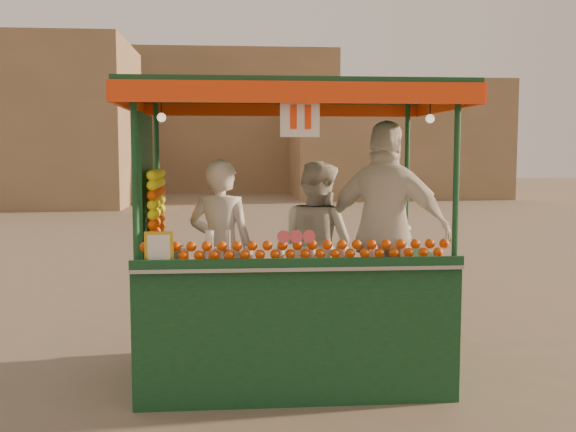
{
  "coord_description": "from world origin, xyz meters",
  "views": [
    {
      "loc": [
        -0.22,
        -5.7,
        1.94
      ],
      "look_at": [
        0.26,
        0.06,
        1.39
      ],
      "focal_mm": 41.58,
      "sensor_mm": 36.0,
      "label": 1
    }
  ],
  "objects": [
    {
      "name": "vendor_middle",
      "position": [
        0.55,
        0.37,
        1.08
      ],
      "size": [
        0.96,
        0.96,
        1.58
      ],
      "rotation": [
        0.0,
        0.0,
        2.35
      ],
      "color": "beige",
      "rests_on": "ground"
    },
    {
      "name": "building_right",
      "position": [
        7.0,
        24.0,
        2.5
      ],
      "size": [
        9.0,
        6.0,
        5.0
      ],
      "primitive_type": "cube",
      "color": "#987556",
      "rests_on": "ground"
    },
    {
      "name": "juice_cart",
      "position": [
        0.2,
        -0.15,
        0.81
      ],
      "size": [
        2.74,
        1.78,
        2.49
      ],
      "color": "#0F371F",
      "rests_on": "ground"
    },
    {
      "name": "vendor_right",
      "position": [
        1.12,
        -0.02,
        1.26
      ],
      "size": [
        1.22,
        0.97,
        1.93
      ],
      "rotation": [
        0.0,
        0.0,
        2.62
      ],
      "color": "silver",
      "rests_on": "ground"
    },
    {
      "name": "vendor_left",
      "position": [
        -0.33,
        0.18,
        1.09
      ],
      "size": [
        0.67,
        0.54,
        1.6
      ],
      "rotation": [
        0.0,
        0.0,
        2.85
      ],
      "color": "white",
      "rests_on": "ground"
    },
    {
      "name": "ground",
      "position": [
        0.0,
        0.0,
        0.0
      ],
      "size": [
        90.0,
        90.0,
        0.0
      ],
      "primitive_type": "plane",
      "color": "#685C4A",
      "rests_on": "ground"
    },
    {
      "name": "building_center",
      "position": [
        -2.0,
        30.0,
        3.5
      ],
      "size": [
        14.0,
        7.0,
        7.0
      ],
      "primitive_type": "cube",
      "color": "#987556",
      "rests_on": "ground"
    }
  ]
}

